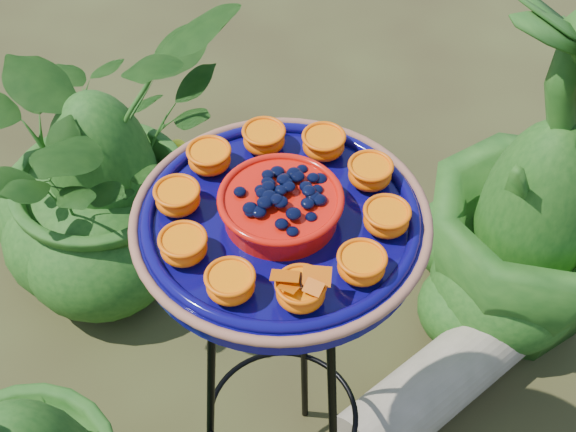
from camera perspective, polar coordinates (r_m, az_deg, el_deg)
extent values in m
torus|color=black|center=(1.25, -0.50, -1.69)|extent=(0.31, 0.31, 0.02)
torus|color=black|center=(1.71, -0.37, -13.99)|extent=(0.39, 0.39, 0.01)
cylinder|color=black|center=(1.67, 1.11, -7.81)|extent=(0.04, 0.08, 0.86)
cylinder|color=black|center=(1.59, -5.51, -12.67)|extent=(0.09, 0.03, 0.86)
cylinder|color=black|center=(1.55, 3.23, -15.09)|extent=(0.07, 0.07, 0.86)
cylinder|color=#09064F|center=(1.22, -0.51, -0.73)|extent=(0.55, 0.55, 0.04)
torus|color=#995945|center=(1.21, -0.51, -0.18)|extent=(0.46, 0.46, 0.02)
torus|color=#09064F|center=(1.21, -0.51, -0.06)|extent=(0.42, 0.42, 0.02)
cylinder|color=red|center=(1.19, -0.52, 0.57)|extent=(0.21, 0.21, 0.04)
torus|color=red|center=(1.18, -0.53, 1.29)|extent=(0.19, 0.19, 0.01)
ellipsoid|color=black|center=(1.17, -0.53, 1.48)|extent=(0.15, 0.15, 0.03)
ellipsoid|color=orange|center=(1.19, 6.99, -0.31)|extent=(0.07, 0.07, 0.03)
cylinder|color=#FF8F05|center=(1.18, 7.06, 0.24)|extent=(0.06, 0.06, 0.01)
ellipsoid|color=orange|center=(1.26, 5.84, 2.92)|extent=(0.07, 0.07, 0.03)
cylinder|color=#FF8F05|center=(1.24, 5.90, 3.48)|extent=(0.06, 0.06, 0.01)
ellipsoid|color=orange|center=(1.30, 2.54, 5.01)|extent=(0.07, 0.07, 0.03)
cylinder|color=#FF8F05|center=(1.29, 2.56, 5.57)|extent=(0.06, 0.06, 0.01)
ellipsoid|color=orange|center=(1.31, -1.72, 5.40)|extent=(0.07, 0.07, 0.03)
cylinder|color=#FF8F05|center=(1.30, -1.73, 5.96)|extent=(0.06, 0.06, 0.01)
ellipsoid|color=orange|center=(1.28, -5.60, 3.99)|extent=(0.07, 0.07, 0.03)
cylinder|color=#FF8F05|center=(1.27, -5.66, 4.55)|extent=(0.06, 0.06, 0.01)
ellipsoid|color=orange|center=(1.22, -7.84, 1.15)|extent=(0.07, 0.07, 0.03)
cylinder|color=#FF8F05|center=(1.21, -7.92, 1.71)|extent=(0.06, 0.06, 0.01)
ellipsoid|color=orange|center=(1.16, -7.42, -2.28)|extent=(0.07, 0.07, 0.03)
cylinder|color=#FF8F05|center=(1.14, -7.50, -1.73)|extent=(0.06, 0.06, 0.01)
ellipsoid|color=orange|center=(1.11, -4.10, -4.94)|extent=(0.07, 0.07, 0.03)
cylinder|color=#FF8F05|center=(1.09, -4.15, -4.40)|extent=(0.06, 0.06, 0.01)
ellipsoid|color=orange|center=(1.10, 0.91, -5.49)|extent=(0.07, 0.07, 0.03)
cylinder|color=#FF8F05|center=(1.08, 0.92, -4.95)|extent=(0.06, 0.06, 0.01)
ellipsoid|color=orange|center=(1.13, 5.23, -3.61)|extent=(0.07, 0.07, 0.03)
cylinder|color=#FF8F05|center=(1.12, 5.29, -3.06)|extent=(0.06, 0.06, 0.01)
cylinder|color=black|center=(1.08, 0.92, -4.64)|extent=(0.01, 0.03, 0.00)
cube|color=#EB5F04|center=(1.07, -0.22, -4.28)|extent=(0.04, 0.03, 0.01)
cube|color=#EB5F04|center=(1.07, 2.07, -4.28)|extent=(0.04, 0.03, 0.01)
cylinder|color=tan|center=(2.02, 10.34, -11.78)|extent=(0.51, 0.46, 0.17)
imported|color=#174412|center=(2.13, -13.36, 4.59)|extent=(0.92, 0.94, 0.79)
imported|color=#174412|center=(1.97, 18.04, 2.58)|extent=(0.68, 0.68, 0.97)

